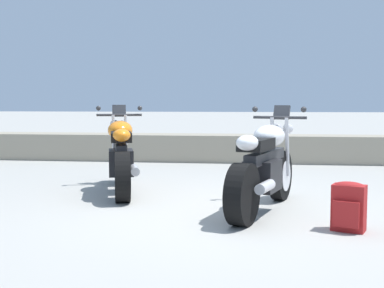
% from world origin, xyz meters
% --- Properties ---
extents(ground_plane, '(120.00, 120.00, 0.00)m').
position_xyz_m(ground_plane, '(0.00, 0.00, 0.00)').
color(ground_plane, '#A3A099').
extents(stone_wall, '(36.00, 0.80, 0.55)m').
position_xyz_m(stone_wall, '(0.00, 4.80, 0.28)').
color(stone_wall, gray).
rests_on(stone_wall, ground).
extents(motorcycle_orange_near_left, '(0.90, 2.02, 1.18)m').
position_xyz_m(motorcycle_orange_near_left, '(-1.40, 1.06, 0.49)').
color(motorcycle_orange_near_left, black).
rests_on(motorcycle_orange_near_left, ground).
extents(motorcycle_white_centre, '(0.91, 2.01, 1.18)m').
position_xyz_m(motorcycle_white_centre, '(0.52, 0.07, 0.49)').
color(motorcycle_white_centre, black).
rests_on(motorcycle_white_centre, ground).
extents(rider_backpack, '(0.35, 0.33, 0.47)m').
position_xyz_m(rider_backpack, '(1.29, -0.72, 0.24)').
color(rider_backpack, '#A31E1E').
rests_on(rider_backpack, ground).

